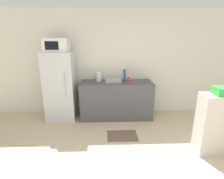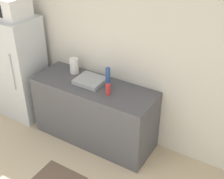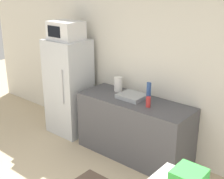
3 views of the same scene
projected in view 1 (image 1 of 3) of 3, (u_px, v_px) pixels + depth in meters
name	position (u px, v px, depth m)	size (l,w,h in m)	color
wall_back	(120.00, 64.00, 4.45)	(8.00, 0.06, 2.60)	silver
refrigerator	(60.00, 87.00, 4.14)	(0.67, 0.59, 1.63)	silver
microwave	(57.00, 45.00, 3.87)	(0.52, 0.42, 0.29)	white
counter	(116.00, 100.00, 4.34)	(1.74, 0.63, 0.90)	#4C4C51
sink_basin	(113.00, 81.00, 4.24)	(0.38, 0.34, 0.06)	#9EA3A8
bottle_tall	(125.00, 76.00, 4.23)	(0.06, 0.06, 0.30)	#2D4C8C
bottle_short	(129.00, 80.00, 4.13)	(0.06, 0.06, 0.15)	red
shelf_cabinet	(223.00, 124.00, 2.97)	(0.83, 0.32, 1.05)	silver
basket	(221.00, 91.00, 2.79)	(0.23, 0.24, 0.13)	green
paper_towel_roll	(99.00, 76.00, 4.32)	(0.13, 0.13, 0.22)	white
kitchen_rug	(122.00, 136.00, 3.58)	(0.61, 0.44, 0.01)	brown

